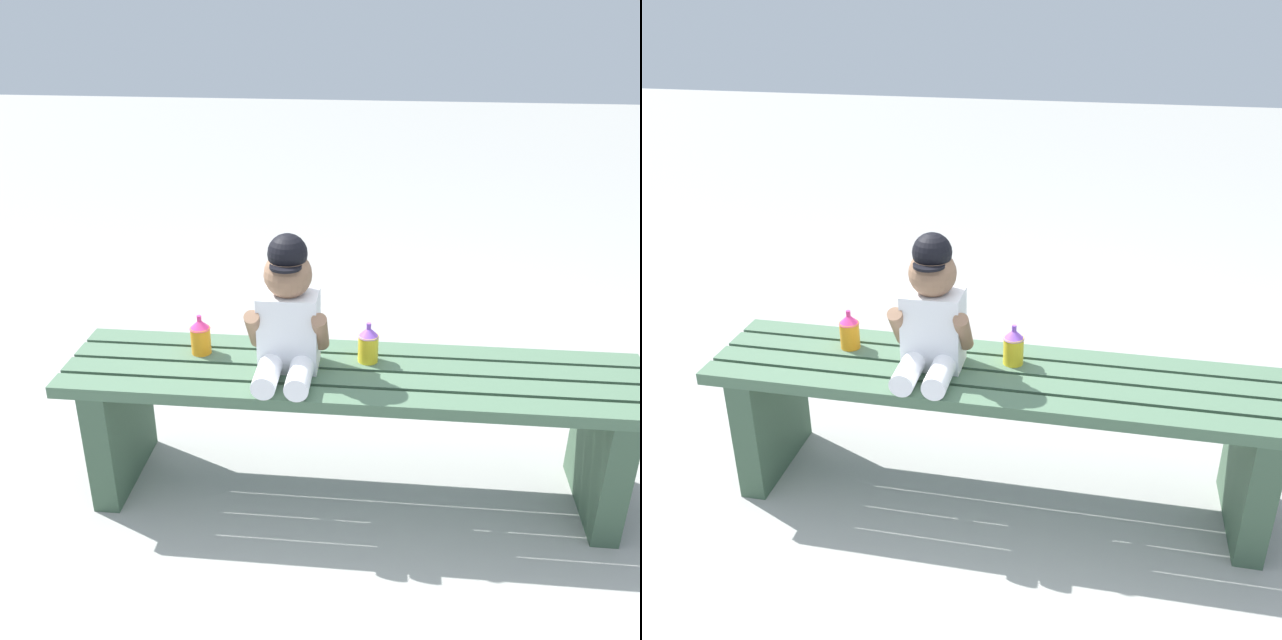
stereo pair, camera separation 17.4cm
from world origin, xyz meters
TOP-DOWN VIEW (x-y plane):
  - ground_plane at (0.00, 0.00)m, footprint 16.00×16.00m
  - park_bench at (0.00, 0.00)m, footprint 1.70×0.37m
  - child_figure at (-0.19, -0.01)m, footprint 0.23×0.27m
  - sippy_cup_left at (-0.47, 0.06)m, footprint 0.06×0.06m
  - sippy_cup_right at (0.04, 0.06)m, footprint 0.06×0.06m

SIDE VIEW (x-z plane):
  - ground_plane at x=0.00m, z-range 0.00..0.00m
  - park_bench at x=0.00m, z-range 0.08..0.51m
  - sippy_cup_left at x=-0.47m, z-range 0.43..0.55m
  - sippy_cup_right at x=0.04m, z-range 0.43..0.55m
  - child_figure at x=-0.19m, z-range 0.41..0.81m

